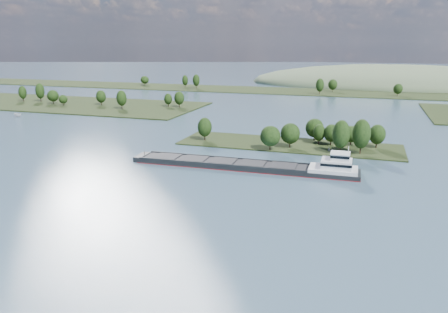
% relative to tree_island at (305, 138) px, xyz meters
% --- Properties ---
extents(ground, '(1800.00, 1800.00, 0.00)m').
position_rel_tree_island_xyz_m(ground, '(-7.43, -58.44, -4.29)').
color(ground, '#3B5467').
rests_on(ground, ground).
extents(tree_island, '(100.00, 33.11, 15.93)m').
position_rel_tree_island_xyz_m(tree_island, '(0.00, 0.00, 0.00)').
color(tree_island, black).
rests_on(tree_island, ground).
extents(left_bank, '(300.00, 80.00, 15.82)m').
position_rel_tree_island_xyz_m(left_bank, '(-235.20, 81.55, -3.39)').
color(left_bank, black).
rests_on(left_bank, ground).
extents(back_shoreline, '(900.00, 60.00, 15.18)m').
position_rel_tree_island_xyz_m(back_shoreline, '(-0.38, 221.33, -3.61)').
color(back_shoreline, black).
rests_on(back_shoreline, ground).
extents(hill_west, '(320.00, 160.00, 44.00)m').
position_rel_tree_island_xyz_m(hill_west, '(52.57, 321.56, -4.29)').
color(hill_west, '#4C5D40').
rests_on(hill_west, ground).
extents(cargo_barge, '(86.20, 12.66, 11.62)m').
position_rel_tree_island_xyz_m(cargo_barge, '(-11.51, -40.49, -2.82)').
color(cargo_barge, black).
rests_on(cargo_barge, ground).
extents(motorboat, '(6.55, 3.46, 2.40)m').
position_rel_tree_island_xyz_m(motorboat, '(-183.27, 25.39, -3.09)').
color(motorboat, silver).
rests_on(motorboat, ground).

